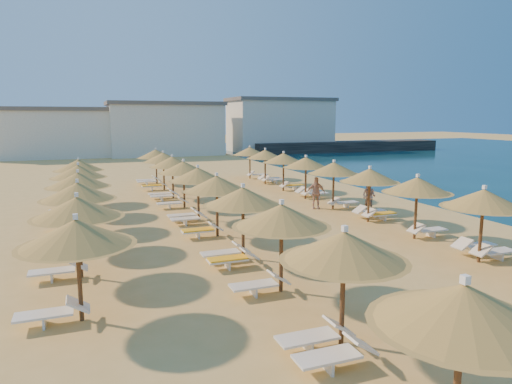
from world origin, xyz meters
name	(u,v)px	position (x,y,z in m)	size (l,w,h in m)	color
ground	(303,232)	(0.00, 0.00, 0.00)	(220.00, 220.00, 0.00)	tan
jetty	(347,146)	(28.78, 42.18, 0.75)	(30.00, 4.00, 1.50)	black
hotel_blocks	(180,128)	(3.76, 46.55, 3.70)	(48.35, 9.73, 8.10)	white
parasol_row_east	(351,172)	(4.01, 2.39, 2.34)	(3.01, 34.55, 2.87)	brown
parasol_row_west	(207,180)	(-3.96, 2.39, 2.34)	(3.01, 34.55, 2.87)	brown
parasol_row_inland	(78,186)	(-9.68, 2.39, 2.34)	(3.01, 20.53, 2.87)	brown
loungers	(250,217)	(-1.82, 2.28, 0.34)	(16.91, 32.15, 0.66)	white
beachgoer_c	(316,193)	(3.11, 4.59, 0.93)	(1.09, 0.45, 1.85)	tan
beachgoer_b	(369,196)	(5.54, 2.81, 0.86)	(0.83, 0.65, 1.72)	tan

